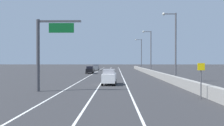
# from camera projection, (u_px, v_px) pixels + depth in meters

# --- Properties ---
(ground_plane) EXTENTS (320.00, 320.00, 0.00)m
(ground_plane) POSITION_uv_depth(u_px,v_px,m) (115.00, 73.00, 67.31)
(ground_plane) COLOR #2D2D30
(lane_stripe_left) EXTENTS (0.16, 130.00, 0.00)m
(lane_stripe_left) POSITION_uv_depth(u_px,v_px,m) (92.00, 74.00, 58.39)
(lane_stripe_left) COLOR silver
(lane_stripe_left) RESTS_ON ground_plane
(lane_stripe_center) EXTENTS (0.16, 130.00, 0.00)m
(lane_stripe_center) POSITION_uv_depth(u_px,v_px,m) (107.00, 74.00, 58.34)
(lane_stripe_center) COLOR silver
(lane_stripe_center) RESTS_ON ground_plane
(lane_stripe_right) EXTENTS (0.16, 130.00, 0.00)m
(lane_stripe_right) POSITION_uv_depth(u_px,v_px,m) (122.00, 74.00, 58.29)
(lane_stripe_right) COLOR silver
(lane_stripe_right) RESTS_ON ground_plane
(jersey_barrier_right) EXTENTS (0.60, 120.00, 1.10)m
(jersey_barrier_right) POSITION_uv_depth(u_px,v_px,m) (161.00, 76.00, 43.20)
(jersey_barrier_right) COLOR gray
(jersey_barrier_right) RESTS_ON ground_plane
(overhead_sign_gantry) EXTENTS (4.68, 0.36, 7.50)m
(overhead_sign_gantry) POSITION_uv_depth(u_px,v_px,m) (45.00, 46.00, 25.73)
(overhead_sign_gantry) COLOR #47474C
(overhead_sign_gantry) RESTS_ON ground_plane
(speed_advisory_sign) EXTENTS (0.60, 0.11, 3.00)m
(speed_advisory_sign) POSITION_uv_depth(u_px,v_px,m) (201.00, 78.00, 20.55)
(speed_advisory_sign) COLOR #4C4C51
(speed_advisory_sign) RESTS_ON ground_plane
(lamp_post_right_second) EXTENTS (2.14, 0.44, 10.41)m
(lamp_post_right_second) POSITION_uv_depth(u_px,v_px,m) (174.00, 42.00, 36.96)
(lamp_post_right_second) COLOR #4C4C51
(lamp_post_right_second) RESTS_ON ground_plane
(lamp_post_right_third) EXTENTS (2.14, 0.44, 10.41)m
(lamp_post_right_third) POSITION_uv_depth(u_px,v_px,m) (150.00, 49.00, 59.29)
(lamp_post_right_third) COLOR #4C4C51
(lamp_post_right_third) RESTS_ON ground_plane
(lamp_post_right_fourth) EXTENTS (2.14, 0.44, 10.41)m
(lamp_post_right_fourth) POSITION_uv_depth(u_px,v_px,m) (141.00, 53.00, 81.62)
(lamp_post_right_fourth) COLOR #4C4C51
(lamp_post_right_fourth) RESTS_ON ground_plane
(car_white_0) EXTENTS (1.95, 4.54, 2.08)m
(car_white_0) POSITION_uv_depth(u_px,v_px,m) (109.00, 77.00, 33.12)
(car_white_0) COLOR white
(car_white_0) RESTS_ON ground_plane
(car_black_1) EXTENTS (1.87, 4.78, 1.85)m
(car_black_1) POSITION_uv_depth(u_px,v_px,m) (90.00, 70.00, 62.61)
(car_black_1) COLOR black
(car_black_1) RESTS_ON ground_plane
(car_gray_2) EXTENTS (1.92, 4.43, 2.03)m
(car_gray_2) POSITION_uv_depth(u_px,v_px,m) (96.00, 67.00, 83.48)
(car_gray_2) COLOR slate
(car_gray_2) RESTS_ON ground_plane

